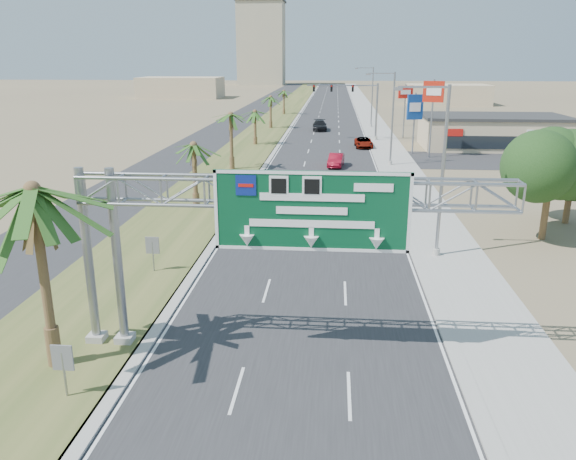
% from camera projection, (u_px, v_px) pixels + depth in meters
% --- Properties ---
extents(road, '(12.00, 300.00, 0.02)m').
position_uv_depth(road, '(329.00, 115.00, 118.05)').
color(road, '#28282B').
rests_on(road, ground).
extents(sidewalk_right, '(4.00, 300.00, 0.10)m').
position_uv_depth(sidewalk_right, '(369.00, 115.00, 117.37)').
color(sidewalk_right, '#9E9B93').
rests_on(sidewalk_right, ground).
extents(median_grass, '(7.00, 300.00, 0.12)m').
position_uv_depth(median_grass, '(282.00, 114.00, 118.82)').
color(median_grass, '#435124').
rests_on(median_grass, ground).
extents(opposing_road, '(8.00, 300.00, 0.02)m').
position_uv_depth(opposing_road, '(249.00, 114.00, 119.38)').
color(opposing_road, '#28282B').
rests_on(opposing_road, ground).
extents(sign_gantry, '(16.75, 1.24, 7.50)m').
position_uv_depth(sign_gantry, '(271.00, 206.00, 21.00)').
color(sign_gantry, gray).
rests_on(sign_gantry, ground).
extents(palm_near, '(5.70, 5.70, 8.35)m').
position_uv_depth(palm_near, '(32.00, 191.00, 19.54)').
color(palm_near, brown).
rests_on(palm_near, ground).
extents(palm_row_b, '(3.99, 3.99, 5.95)m').
position_uv_depth(palm_row_b, '(194.00, 146.00, 43.03)').
color(palm_row_b, brown).
rests_on(palm_row_b, ground).
extents(palm_row_c, '(3.99, 3.99, 6.75)m').
position_uv_depth(palm_row_c, '(231.00, 116.00, 58.06)').
color(palm_row_c, brown).
rests_on(palm_row_c, ground).
extents(palm_row_d, '(3.99, 3.99, 5.45)m').
position_uv_depth(palm_row_d, '(255.00, 112.00, 75.57)').
color(palm_row_d, brown).
rests_on(palm_row_d, ground).
extents(palm_row_e, '(3.99, 3.99, 6.15)m').
position_uv_depth(palm_row_e, '(271.00, 98.00, 93.48)').
color(palm_row_e, brown).
rests_on(palm_row_e, ground).
extents(palm_row_f, '(3.99, 3.99, 5.75)m').
position_uv_depth(palm_row_f, '(284.00, 92.00, 117.42)').
color(palm_row_f, brown).
rests_on(palm_row_f, ground).
extents(streetlight_near, '(3.27, 0.44, 10.00)m').
position_uv_depth(streetlight_near, '(439.00, 179.00, 32.25)').
color(streetlight_near, gray).
rests_on(streetlight_near, ground).
extents(streetlight_mid, '(3.27, 0.44, 10.00)m').
position_uv_depth(streetlight_mid, '(390.00, 123.00, 60.83)').
color(streetlight_mid, gray).
rests_on(streetlight_mid, ground).
extents(streetlight_far, '(3.27, 0.44, 10.00)m').
position_uv_depth(streetlight_far, '(371.00, 99.00, 95.14)').
color(streetlight_far, gray).
rests_on(streetlight_far, ground).
extents(signal_mast, '(10.28, 0.71, 8.00)m').
position_uv_depth(signal_mast, '(363.00, 106.00, 79.99)').
color(signal_mast, gray).
rests_on(signal_mast, ground).
extents(store_building, '(18.00, 10.00, 4.00)m').
position_uv_depth(store_building, '(492.00, 133.00, 73.81)').
color(store_building, tan).
rests_on(store_building, ground).
extents(oak_near, '(4.50, 4.50, 6.80)m').
position_uv_depth(oak_near, '(551.00, 171.00, 35.50)').
color(oak_near, brown).
rests_on(oak_near, ground).
extents(oak_far, '(3.50, 3.50, 5.60)m').
position_uv_depth(oak_far, '(573.00, 171.00, 39.29)').
color(oak_far, brown).
rests_on(oak_far, ground).
extents(median_signback_a, '(0.75, 0.08, 2.08)m').
position_uv_depth(median_signback_a, '(63.00, 362.00, 19.13)').
color(median_signback_a, gray).
rests_on(median_signback_a, ground).
extents(median_signback_b, '(0.75, 0.08, 2.08)m').
position_uv_depth(median_signback_b, '(153.00, 248.00, 30.62)').
color(median_signback_b, gray).
rests_on(median_signback_b, ground).
extents(tower_distant, '(20.00, 16.00, 35.00)m').
position_uv_depth(tower_distant, '(261.00, 44.00, 248.84)').
color(tower_distant, tan).
rests_on(tower_distant, ground).
extents(building_distant_left, '(24.00, 14.00, 6.00)m').
position_uv_depth(building_distant_left, '(181.00, 87.00, 168.34)').
color(building_distant_left, tan).
rests_on(building_distant_left, ground).
extents(building_distant_right, '(20.00, 12.00, 5.00)m').
position_uv_depth(building_distant_right, '(448.00, 95.00, 143.55)').
color(building_distant_right, tan).
rests_on(building_distant_right, ground).
extents(car_left_lane, '(2.29, 4.51, 1.47)m').
position_uv_depth(car_left_lane, '(270.00, 213.00, 40.30)').
color(car_left_lane, black).
rests_on(car_left_lane, ground).
extents(car_mid_lane, '(1.93, 4.43, 1.42)m').
position_uv_depth(car_mid_lane, '(336.00, 160.00, 61.20)').
color(car_mid_lane, maroon).
rests_on(car_mid_lane, ground).
extents(car_right_lane, '(2.41, 4.89, 1.34)m').
position_uv_depth(car_right_lane, '(364.00, 143.00, 74.35)').
color(car_right_lane, gray).
rests_on(car_right_lane, ground).
extents(car_far, '(2.51, 5.67, 1.62)m').
position_uv_depth(car_far, '(320.00, 126.00, 92.03)').
color(car_far, black).
rests_on(car_far, ground).
extents(pole_sign_red_near, '(2.36, 1.09, 9.08)m').
position_uv_depth(pole_sign_red_near, '(433.00, 96.00, 65.07)').
color(pole_sign_red_near, gray).
rests_on(pole_sign_red_near, ground).
extents(pole_sign_blue, '(2.00, 0.85, 7.40)m').
position_uv_depth(pole_sign_blue, '(415.00, 109.00, 68.20)').
color(pole_sign_blue, gray).
rests_on(pole_sign_blue, ground).
extents(pole_sign_red_far, '(2.18, 0.97, 7.76)m').
position_uv_depth(pole_sign_red_far, '(405.00, 96.00, 82.11)').
color(pole_sign_red_far, gray).
rests_on(pole_sign_red_far, ground).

